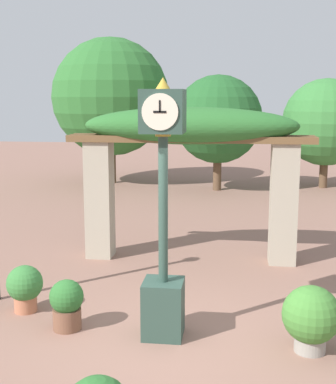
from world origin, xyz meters
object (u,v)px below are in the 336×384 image
at_px(pedestal_clock, 163,222).
at_px(potted_plant_near_left, 67,303).
at_px(potted_plant_far_left, 25,286).
at_px(potted_plant_near_right, 311,317).

xyz_separation_m(pedestal_clock, potted_plant_near_left, (-1.33, 0.04, -1.17)).
bearing_deg(potted_plant_far_left, pedestal_clock, -14.60).
relative_size(pedestal_clock, potted_plant_near_left, 4.83).
bearing_deg(potted_plant_near_right, pedestal_clock, 173.09).
bearing_deg(potted_plant_near_left, pedestal_clock, -1.56).
distance_m(potted_plant_near_right, potted_plant_far_left, 4.07).
bearing_deg(pedestal_clock, potted_plant_near_left, 178.44).
distance_m(potted_plant_near_left, potted_plant_far_left, 0.95).
height_order(potted_plant_near_right, potted_plant_far_left, potted_plant_near_right).
height_order(pedestal_clock, potted_plant_near_right, pedestal_clock).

